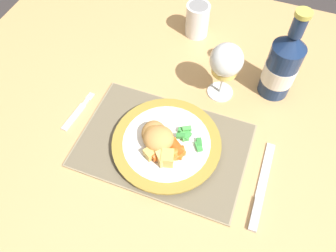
% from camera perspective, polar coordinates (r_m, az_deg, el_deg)
% --- Properties ---
extents(ground_plane, '(6.00, 6.00, 0.00)m').
position_cam_1_polar(ground_plane, '(1.46, -0.04, -15.03)').
color(ground_plane, '#383333').
extents(dining_table, '(1.20, 1.07, 0.74)m').
position_cam_1_polar(dining_table, '(0.86, -0.06, -1.39)').
color(dining_table, tan).
rests_on(dining_table, ground).
extents(placemat, '(0.38, 0.25, 0.01)m').
position_cam_1_polar(placemat, '(0.74, -0.81, -3.35)').
color(placemat, gray).
rests_on(placemat, dining_table).
extents(dinner_plate, '(0.24, 0.24, 0.02)m').
position_cam_1_polar(dinner_plate, '(0.73, -0.25, -3.10)').
color(dinner_plate, white).
rests_on(dinner_plate, placemat).
extents(breaded_croquettes, '(0.09, 0.09, 0.04)m').
position_cam_1_polar(breaded_croquettes, '(0.71, -2.06, -1.79)').
color(breaded_croquettes, tan).
rests_on(breaded_croquettes, dinner_plate).
extents(green_beans_pile, '(0.07, 0.05, 0.02)m').
position_cam_1_polar(green_beans_pile, '(0.72, 3.46, -1.82)').
color(green_beans_pile, green).
rests_on(green_beans_pile, dinner_plate).
extents(glazed_carrots, '(0.07, 0.07, 0.02)m').
position_cam_1_polar(glazed_carrots, '(0.70, 0.70, -4.19)').
color(glazed_carrots, orange).
rests_on(glazed_carrots, dinner_plate).
extents(fork, '(0.03, 0.12, 0.01)m').
position_cam_1_polar(fork, '(0.82, -15.68, 2.06)').
color(fork, silver).
rests_on(fork, dining_table).
extents(table_knife, '(0.02, 0.21, 0.01)m').
position_cam_1_polar(table_knife, '(0.72, 15.81, -11.03)').
color(table_knife, silver).
rests_on(table_knife, dining_table).
extents(wine_glass, '(0.08, 0.08, 0.15)m').
position_cam_1_polar(wine_glass, '(0.77, 10.10, 10.86)').
color(wine_glass, silver).
rests_on(wine_glass, dining_table).
extents(bottle, '(0.08, 0.08, 0.24)m').
position_cam_1_polar(bottle, '(0.82, 19.29, 9.97)').
color(bottle, navy).
rests_on(bottle, dining_table).
extents(roast_potatoes, '(0.07, 0.04, 0.03)m').
position_cam_1_polar(roast_potatoes, '(0.69, -0.95, -5.45)').
color(roast_potatoes, '#E5BC66').
rests_on(roast_potatoes, dinner_plate).
extents(drinking_cup, '(0.07, 0.07, 0.09)m').
position_cam_1_polar(drinking_cup, '(0.96, 5.15, 18.02)').
color(drinking_cup, white).
rests_on(drinking_cup, dining_table).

